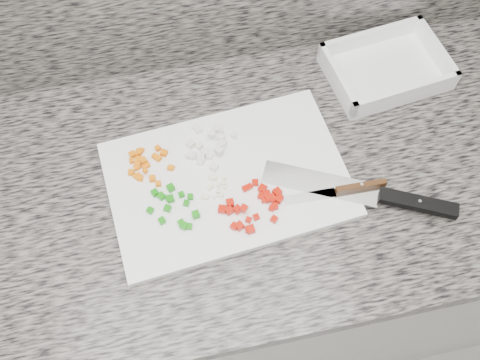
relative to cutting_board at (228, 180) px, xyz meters
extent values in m
cube|color=silver|center=(-0.09, 0.01, -0.48)|extent=(3.92, 0.62, 0.86)
cube|color=#67635B|center=(-0.09, 0.01, -0.03)|extent=(3.96, 0.64, 0.04)
cube|color=white|center=(0.00, 0.00, 0.00)|extent=(0.47, 0.34, 0.01)
cube|color=orange|center=(-0.15, 0.06, 0.02)|extent=(0.01, 0.01, 0.01)
cube|color=orange|center=(-0.15, 0.09, 0.01)|extent=(0.01, 0.01, 0.01)
cube|color=orange|center=(-0.16, 0.03, 0.01)|extent=(0.01, 0.01, 0.01)
cube|color=orange|center=(-0.16, 0.09, 0.01)|extent=(0.02, 0.02, 0.01)
cube|color=orange|center=(-0.13, 0.01, 0.01)|extent=(0.01, 0.01, 0.01)
cube|color=orange|center=(-0.15, 0.05, 0.01)|extent=(0.01, 0.01, 0.01)
cube|color=orange|center=(-0.17, 0.04, 0.01)|extent=(0.01, 0.01, 0.01)
cube|color=orange|center=(-0.13, 0.07, 0.01)|extent=(0.01, 0.01, 0.01)
cube|color=orange|center=(-0.14, 0.02, 0.01)|extent=(0.01, 0.01, 0.01)
cube|color=orange|center=(-0.15, 0.04, 0.02)|extent=(0.01, 0.01, 0.01)
cube|color=orange|center=(-0.18, 0.05, 0.01)|extent=(0.01, 0.01, 0.01)
cube|color=orange|center=(-0.10, 0.04, 0.01)|extent=(0.01, 0.01, 0.01)
cube|color=orange|center=(-0.16, 0.06, 0.01)|extent=(0.01, 0.01, 0.01)
cube|color=orange|center=(-0.17, 0.07, 0.01)|extent=(0.01, 0.01, 0.01)
cube|color=orange|center=(-0.16, 0.04, 0.01)|extent=(0.01, 0.01, 0.01)
cube|color=orange|center=(-0.17, 0.06, 0.01)|extent=(0.01, 0.01, 0.01)
cube|color=orange|center=(-0.17, 0.09, 0.01)|extent=(0.01, 0.01, 0.01)
cube|color=orange|center=(-0.10, 0.04, 0.01)|extent=(0.01, 0.01, 0.01)
cube|color=orange|center=(-0.15, 0.06, 0.01)|extent=(0.01, 0.01, 0.01)
cube|color=orange|center=(-0.11, 0.08, 0.01)|extent=(0.02, 0.02, 0.01)
cube|color=orange|center=(-0.12, 0.07, 0.01)|extent=(0.01, 0.01, 0.01)
cube|color=orange|center=(-0.16, 0.07, 0.01)|extent=(0.01, 0.01, 0.01)
cube|color=orange|center=(-0.16, 0.09, 0.01)|extent=(0.01, 0.01, 0.01)
cube|color=orange|center=(-0.12, 0.09, 0.01)|extent=(0.01, 0.01, 0.01)
cube|color=white|center=(-0.01, 0.09, 0.02)|extent=(0.02, 0.02, 0.01)
cube|color=white|center=(0.00, 0.11, 0.01)|extent=(0.02, 0.02, 0.01)
cube|color=white|center=(0.00, 0.09, 0.01)|extent=(0.02, 0.02, 0.01)
cube|color=white|center=(-0.02, 0.02, 0.01)|extent=(0.02, 0.02, 0.01)
cube|color=white|center=(0.00, 0.07, 0.02)|extent=(0.01, 0.01, 0.01)
cube|color=white|center=(-0.03, 0.05, 0.01)|extent=(0.01, 0.01, 0.01)
cube|color=white|center=(-0.04, 0.08, 0.01)|extent=(0.02, 0.02, 0.01)
cube|color=white|center=(-0.04, 0.12, 0.01)|extent=(0.01, 0.01, 0.01)
cube|color=white|center=(-0.06, 0.06, 0.01)|extent=(0.02, 0.02, 0.01)
cube|color=white|center=(0.03, 0.09, 0.01)|extent=(0.01, 0.01, 0.01)
cube|color=white|center=(-0.04, 0.12, 0.01)|extent=(0.01, 0.01, 0.01)
cube|color=white|center=(-0.06, 0.09, 0.01)|extent=(0.02, 0.02, 0.01)
cube|color=white|center=(-0.04, 0.04, 0.01)|extent=(0.01, 0.01, 0.01)
cube|color=white|center=(-0.06, 0.06, 0.01)|extent=(0.01, 0.01, 0.01)
cube|color=white|center=(-0.07, 0.06, 0.01)|extent=(0.01, 0.01, 0.01)
cube|color=white|center=(-0.03, 0.06, 0.01)|extent=(0.02, 0.02, 0.01)
cube|color=white|center=(0.01, 0.10, 0.01)|extent=(0.01, 0.01, 0.01)
cube|color=white|center=(-0.01, 0.05, 0.02)|extent=(0.02, 0.02, 0.01)
cube|color=white|center=(0.01, 0.08, 0.01)|extent=(0.01, 0.01, 0.01)
cube|color=white|center=(-0.04, 0.05, 0.01)|extent=(0.01, 0.01, 0.01)
cube|color=#13800B|center=(-0.13, -0.02, 0.01)|extent=(0.02, 0.02, 0.01)
cube|color=#13800B|center=(-0.14, -0.01, 0.01)|extent=(0.02, 0.02, 0.01)
cube|color=#13800B|center=(-0.08, -0.03, 0.01)|extent=(0.01, 0.01, 0.01)
cube|color=#13800B|center=(-0.13, -0.06, 0.01)|extent=(0.01, 0.01, 0.01)
cube|color=#13800B|center=(-0.12, -0.02, 0.01)|extent=(0.01, 0.01, 0.01)
cube|color=#13800B|center=(-0.10, -0.08, 0.01)|extent=(0.02, 0.02, 0.01)
cube|color=#13800B|center=(-0.11, -0.02, 0.01)|extent=(0.01, 0.01, 0.01)
cube|color=#13800B|center=(-0.09, -0.02, 0.01)|extent=(0.01, 0.01, 0.01)
cube|color=#13800B|center=(-0.15, -0.04, 0.01)|extent=(0.02, 0.02, 0.01)
cube|color=#13800B|center=(-0.09, -0.09, 0.01)|extent=(0.01, 0.01, 0.01)
cube|color=#13800B|center=(-0.11, 0.00, 0.01)|extent=(0.02, 0.02, 0.01)
cube|color=#13800B|center=(-0.10, -0.08, 0.01)|extent=(0.01, 0.01, 0.01)
cube|color=#13800B|center=(-0.07, -0.07, 0.01)|extent=(0.01, 0.01, 0.01)
cube|color=#13800B|center=(-0.10, -0.08, 0.01)|extent=(0.01, 0.01, 0.01)
cube|color=#13800B|center=(-0.12, -0.04, 0.01)|extent=(0.02, 0.02, 0.01)
cube|color=#13800B|center=(-0.09, -0.04, 0.01)|extent=(0.01, 0.01, 0.01)
cube|color=#C21102|center=(-0.01, -0.05, 0.01)|extent=(0.01, 0.01, 0.01)
cube|color=#C21102|center=(0.02, -0.12, 0.01)|extent=(0.02, 0.02, 0.01)
cube|color=#C21102|center=(0.03, -0.09, 0.01)|extent=(0.01, 0.01, 0.01)
cube|color=#C21102|center=(0.04, -0.03, 0.01)|extent=(0.01, 0.01, 0.01)
cube|color=#C21102|center=(0.08, -0.06, 0.01)|extent=(0.02, 0.02, 0.01)
cube|color=#C21102|center=(-0.02, -0.07, 0.01)|extent=(0.02, 0.02, 0.01)
cube|color=#C21102|center=(0.08, -0.07, 0.01)|extent=(0.02, 0.02, 0.01)
cube|color=#C21102|center=(0.05, -0.05, 0.01)|extent=(0.02, 0.02, 0.01)
cube|color=#C21102|center=(-0.01, -0.07, 0.01)|extent=(0.02, 0.02, 0.01)
cube|color=#C21102|center=(0.07, -0.06, 0.01)|extent=(0.02, 0.02, 0.01)
cube|color=#C21102|center=(0.08, -0.05, 0.01)|extent=(0.02, 0.02, 0.01)
cube|color=#C21102|center=(0.07, -0.06, 0.01)|extent=(0.02, 0.02, 0.01)
cube|color=#C21102|center=(-0.01, -0.10, 0.01)|extent=(0.02, 0.02, 0.01)
cube|color=#C21102|center=(0.06, -0.05, 0.01)|extent=(0.01, 0.01, 0.01)
cube|color=#C21102|center=(0.06, -0.06, 0.01)|extent=(0.01, 0.01, 0.01)
cube|color=#C21102|center=(0.06, -0.04, 0.01)|extent=(0.02, 0.02, 0.01)
cube|color=#C21102|center=(0.02, -0.10, 0.01)|extent=(0.01, 0.01, 0.01)
cube|color=#C21102|center=(0.05, -0.02, 0.01)|extent=(0.01, 0.01, 0.01)
cube|color=#C21102|center=(0.00, -0.07, 0.01)|extent=(0.02, 0.02, 0.01)
cube|color=#C21102|center=(0.07, -0.06, 0.01)|extent=(0.01, 0.01, 0.01)
cube|color=#C21102|center=(0.00, -0.10, 0.01)|extent=(0.02, 0.02, 0.01)
cube|color=#C21102|center=(0.07, -0.08, 0.01)|extent=(0.01, 0.01, 0.01)
cube|color=#C21102|center=(0.03, -0.03, 0.01)|extent=(0.01, 0.01, 0.01)
cube|color=#C21102|center=(0.07, -0.08, 0.01)|extent=(0.01, 0.01, 0.01)
cube|color=#C21102|center=(0.01, -0.11, 0.01)|extent=(0.01, 0.01, 0.01)
cube|color=#C21102|center=(-0.01, -0.06, 0.01)|extent=(0.01, 0.01, 0.01)
cube|color=#C21102|center=(0.02, -0.08, 0.02)|extent=(0.02, 0.02, 0.01)
cube|color=#C21102|center=(0.07, -0.10, 0.01)|extent=(0.02, 0.02, 0.01)
cube|color=#F7EFBE|center=(-0.01, -0.01, 0.01)|extent=(0.01, 0.01, 0.01)
cube|color=#F7EFBE|center=(-0.04, -0.02, 0.01)|extent=(0.01, 0.01, 0.01)
cube|color=#F7EFBE|center=(-0.02, -0.03, 0.01)|extent=(0.01, 0.01, 0.01)
cube|color=#F7EFBE|center=(-0.03, 0.00, 0.01)|extent=(0.01, 0.01, 0.01)
cube|color=#F7EFBE|center=(-0.01, 0.00, 0.01)|extent=(0.01, 0.01, 0.01)
cube|color=#F7EFBE|center=(-0.05, -0.03, 0.01)|extent=(0.01, 0.01, 0.01)
cube|color=#F7EFBE|center=(-0.02, 0.00, 0.01)|extent=(0.01, 0.01, 0.01)
cube|color=#F7EFBE|center=(-0.05, -0.03, 0.01)|extent=(0.01, 0.01, 0.01)
cube|color=#F7EFBE|center=(-0.01, -0.02, 0.01)|extent=(0.01, 0.01, 0.01)
cube|color=#F7EFBE|center=(-0.02, -0.04, 0.01)|extent=(0.01, 0.01, 0.01)
cube|color=#F7EFBE|center=(-0.03, 0.00, 0.01)|extent=(0.01, 0.01, 0.01)
cube|color=#F7EFBE|center=(-0.03, -0.01, 0.01)|extent=(0.01, 0.01, 0.01)
cube|color=#F7EFBE|center=(-0.03, -0.04, 0.01)|extent=(0.01, 0.01, 0.01)
cube|color=#F7EFBE|center=(-0.02, -0.01, 0.01)|extent=(0.01, 0.01, 0.01)
cube|color=silver|center=(0.17, -0.05, 0.01)|extent=(0.22, 0.14, 0.00)
cube|color=black|center=(0.33, -0.13, 0.02)|extent=(0.14, 0.09, 0.02)
cylinder|color=silver|center=(0.33, -0.13, 0.02)|extent=(0.01, 0.01, 0.00)
cube|color=silver|center=(0.14, -0.07, 0.01)|extent=(0.10, 0.02, 0.00)
cube|color=#462611|center=(0.24, -0.07, 0.02)|extent=(0.10, 0.01, 0.02)
cylinder|color=silver|center=(0.24, -0.07, 0.02)|extent=(0.01, 0.01, 0.00)
cube|color=white|center=(0.38, 0.19, 0.00)|extent=(0.26, 0.20, 0.01)
cube|color=white|center=(0.37, 0.27, 0.02)|extent=(0.24, 0.04, 0.04)
cube|color=white|center=(0.39, 0.11, 0.02)|extent=(0.24, 0.04, 0.04)
cube|color=white|center=(0.50, 0.20, 0.02)|extent=(0.03, 0.17, 0.04)
cube|color=white|center=(0.27, 0.17, 0.02)|extent=(0.03, 0.17, 0.04)
camera|label=1|loc=(-0.08, -0.47, 0.90)|focal=40.00mm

